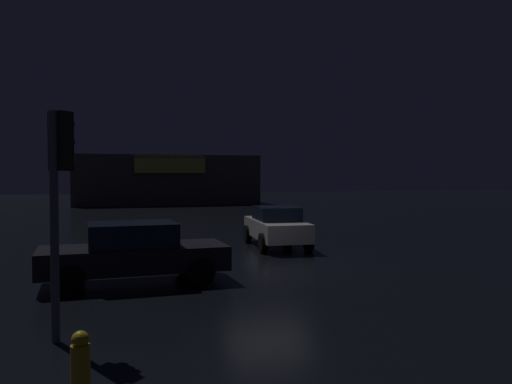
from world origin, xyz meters
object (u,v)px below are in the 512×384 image
at_px(store_building, 166,180).
at_px(car_crossing, 134,252).
at_px(fire_hydrant, 81,373).
at_px(traffic_signal_opposite, 59,176).
at_px(car_near, 276,226).

height_order(store_building, car_crossing, store_building).
bearing_deg(store_building, fire_hydrant, -97.61).
distance_m(traffic_signal_opposite, car_near, 11.73).
xyz_separation_m(store_building, fire_hydrant, (-5.60, -41.91, -1.75)).
xyz_separation_m(traffic_signal_opposite, car_crossing, (1.38, 4.20, -1.94)).
height_order(car_near, car_crossing, car_crossing).
relative_size(traffic_signal_opposite, car_near, 0.87).
relative_size(car_near, fire_hydrant, 4.52).
bearing_deg(car_near, store_building, 91.61).
xyz_separation_m(car_near, car_crossing, (-5.49, -5.12, -0.01)).
bearing_deg(traffic_signal_opposite, fire_hydrant, -81.30).
height_order(car_crossing, fire_hydrant, car_crossing).
bearing_deg(fire_hydrant, car_near, 62.08).
bearing_deg(fire_hydrant, traffic_signal_opposite, 98.70).
height_order(traffic_signal_opposite, car_crossing, traffic_signal_opposite).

